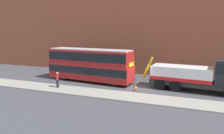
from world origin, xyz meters
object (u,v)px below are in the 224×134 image
Objects in this scene: pedestrian_onlooker at (58,80)px; traffic_cone_near_bus at (136,87)px; double_decker_bus at (90,64)px; recovery_tow_truck at (199,75)px.

pedestrian_onlooker is 8.48m from traffic_cone_near_bus.
traffic_cone_near_bus is (6.40, -2.02, -1.89)m from double_decker_bus.
traffic_cone_near_bus is (8.13, 2.32, -0.64)m from pedestrian_onlooker.
traffic_cone_near_bus is (-6.21, -1.97, -1.42)m from recovery_tow_truck.
double_decker_bus is 6.54× the size of pedestrian_onlooker.
pedestrian_onlooker is (-14.34, -4.29, -0.77)m from recovery_tow_truck.
pedestrian_onlooker is 2.38× the size of traffic_cone_near_bus.
recovery_tow_truck is 14.99m from pedestrian_onlooker.
recovery_tow_truck is 14.21× the size of traffic_cone_near_bus.
pedestrian_onlooker is at bearing -164.05° from traffic_cone_near_bus.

